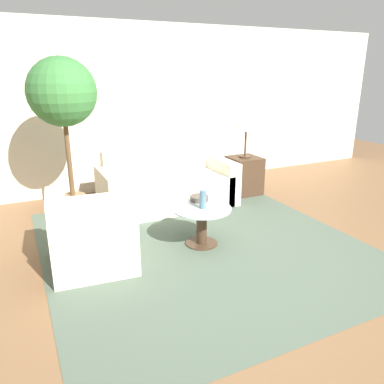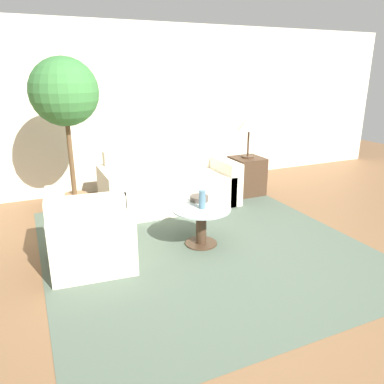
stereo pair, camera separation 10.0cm
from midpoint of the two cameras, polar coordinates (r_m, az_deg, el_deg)
name	(u,v)px [view 1 (the left image)]	position (r m, az deg, el deg)	size (l,w,h in m)	color
ground_plane	(233,266)	(3.87, 5.58, -11.18)	(14.00, 14.00, 0.00)	brown
wall_back	(135,108)	(6.22, -9.07, 12.48)	(10.00, 0.06, 2.60)	beige
rug	(201,244)	(4.30, 0.78, -7.88)	(3.39, 3.59, 0.01)	#4C5B4C
sofa_main	(167,187)	(5.42, -4.40, 0.81)	(1.90, 0.86, 0.81)	beige
armchair	(87,239)	(3.90, -16.41, -6.93)	(0.86, 0.88, 0.78)	beige
coffee_table	(202,221)	(4.18, 0.80, -4.41)	(0.66, 0.66, 0.44)	#422D1E
side_table	(244,175)	(5.98, 7.46, 2.52)	(0.47, 0.47, 0.59)	#422D1E
table_lamp	(246,124)	(5.82, 7.79, 10.29)	(0.36, 0.36, 0.65)	#422D1E
potted_plant	(63,100)	(4.90, -19.65, 13.09)	(0.83, 0.83, 2.05)	#93704C
vase	(203,199)	(4.08, 0.95, -1.12)	(0.07, 0.07, 0.21)	slate
bowl	(199,198)	(4.33, 0.46, -0.97)	(0.21, 0.21, 0.06)	brown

